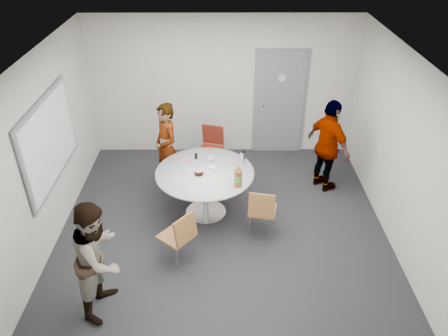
{
  "coord_description": "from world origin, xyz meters",
  "views": [
    {
      "loc": [
        -0.01,
        -5.27,
        4.41
      ],
      "look_at": [
        0.02,
        0.25,
        0.95
      ],
      "focal_mm": 35.0,
      "sensor_mm": 36.0,
      "label": 1
    }
  ],
  "objects_px": {
    "chair_near_left": "(180,234)",
    "person_right": "(328,146)",
    "door": "(280,103)",
    "chair_far": "(211,144)",
    "chair_near_right": "(262,209)",
    "whiteboard": "(50,141)",
    "person_left": "(99,257)",
    "table": "(207,178)",
    "person_main": "(167,148)"
  },
  "relations": [
    {
      "from": "whiteboard",
      "to": "door",
      "type": "bearing_deg",
      "value": 32.66
    },
    {
      "from": "door",
      "to": "chair_near_right",
      "type": "relative_size",
      "value": 2.55
    },
    {
      "from": "person_main",
      "to": "person_left",
      "type": "relative_size",
      "value": 1.01
    },
    {
      "from": "chair_near_right",
      "to": "person_left",
      "type": "bearing_deg",
      "value": -136.08
    },
    {
      "from": "person_main",
      "to": "door",
      "type": "bearing_deg",
      "value": 92.23
    },
    {
      "from": "chair_far",
      "to": "person_main",
      "type": "bearing_deg",
      "value": 52.84
    },
    {
      "from": "door",
      "to": "whiteboard",
      "type": "relative_size",
      "value": 1.12
    },
    {
      "from": "chair_near_left",
      "to": "chair_near_right",
      "type": "relative_size",
      "value": 1.02
    },
    {
      "from": "chair_near_left",
      "to": "person_right",
      "type": "distance_m",
      "value": 3.02
    },
    {
      "from": "door",
      "to": "chair_near_left",
      "type": "distance_m",
      "value": 3.66
    },
    {
      "from": "chair_near_right",
      "to": "chair_far",
      "type": "height_order",
      "value": "chair_far"
    },
    {
      "from": "door",
      "to": "person_left",
      "type": "xyz_separation_m",
      "value": [
        -2.56,
        -3.94,
        -0.24
      ]
    },
    {
      "from": "person_main",
      "to": "person_left",
      "type": "xyz_separation_m",
      "value": [
        -0.52,
        -2.62,
        -0.01
      ]
    },
    {
      "from": "person_main",
      "to": "person_left",
      "type": "height_order",
      "value": "person_main"
    },
    {
      "from": "whiteboard",
      "to": "person_main",
      "type": "relative_size",
      "value": 1.2
    },
    {
      "from": "table",
      "to": "chair_near_right",
      "type": "height_order",
      "value": "table"
    },
    {
      "from": "whiteboard",
      "to": "chair_near_left",
      "type": "distance_m",
      "value": 2.3
    },
    {
      "from": "whiteboard",
      "to": "chair_far",
      "type": "bearing_deg",
      "value": 34.51
    },
    {
      "from": "table",
      "to": "chair_far",
      "type": "height_order",
      "value": "table"
    },
    {
      "from": "chair_near_right",
      "to": "person_main",
      "type": "bearing_deg",
      "value": 150.44
    },
    {
      "from": "chair_far",
      "to": "person_right",
      "type": "distance_m",
      "value": 2.1
    },
    {
      "from": "chair_near_left",
      "to": "chair_near_right",
      "type": "bearing_deg",
      "value": -24.93
    },
    {
      "from": "chair_near_left",
      "to": "chair_near_right",
      "type": "height_order",
      "value": "chair_near_left"
    },
    {
      "from": "chair_far",
      "to": "chair_near_left",
      "type": "bearing_deg",
      "value": 95.67
    },
    {
      "from": "table",
      "to": "person_main",
      "type": "bearing_deg",
      "value": 132.53
    },
    {
      "from": "chair_near_left",
      "to": "person_left",
      "type": "bearing_deg",
      "value": 168.78
    },
    {
      "from": "whiteboard",
      "to": "chair_near_right",
      "type": "relative_size",
      "value": 2.29
    },
    {
      "from": "door",
      "to": "chair_far",
      "type": "bearing_deg",
      "value": -150.73
    },
    {
      "from": "door",
      "to": "table",
      "type": "relative_size",
      "value": 1.39
    },
    {
      "from": "chair_near_right",
      "to": "whiteboard",
      "type": "bearing_deg",
      "value": -175.41
    },
    {
      "from": "table",
      "to": "person_main",
      "type": "distance_m",
      "value": 1.05
    },
    {
      "from": "table",
      "to": "whiteboard",
      "type": "bearing_deg",
      "value": -175.2
    },
    {
      "from": "chair_near_left",
      "to": "chair_far",
      "type": "bearing_deg",
      "value": 30.52
    },
    {
      "from": "table",
      "to": "person_main",
      "type": "height_order",
      "value": "person_main"
    },
    {
      "from": "door",
      "to": "chair_near_left",
      "type": "bearing_deg",
      "value": -117.61
    },
    {
      "from": "chair_near_right",
      "to": "person_left",
      "type": "distance_m",
      "value": 2.43
    },
    {
      "from": "table",
      "to": "person_left",
      "type": "height_order",
      "value": "person_left"
    },
    {
      "from": "chair_near_right",
      "to": "chair_far",
      "type": "bearing_deg",
      "value": 123.61
    },
    {
      "from": "chair_far",
      "to": "person_right",
      "type": "bearing_deg",
      "value": 176.99
    },
    {
      "from": "chair_near_right",
      "to": "person_right",
      "type": "bearing_deg",
      "value": 58.74
    },
    {
      "from": "person_left",
      "to": "table",
      "type": "bearing_deg",
      "value": -23.45
    },
    {
      "from": "person_left",
      "to": "door",
      "type": "bearing_deg",
      "value": -22.96
    },
    {
      "from": "door",
      "to": "chair_far",
      "type": "height_order",
      "value": "door"
    },
    {
      "from": "chair_far",
      "to": "person_right",
      "type": "relative_size",
      "value": 0.53
    },
    {
      "from": "table",
      "to": "chair_near_left",
      "type": "distance_m",
      "value": 1.18
    },
    {
      "from": "door",
      "to": "chair_near_right",
      "type": "distance_m",
      "value": 2.75
    },
    {
      "from": "whiteboard",
      "to": "chair_near_right",
      "type": "bearing_deg",
      "value": -6.94
    },
    {
      "from": "whiteboard",
      "to": "person_right",
      "type": "height_order",
      "value": "whiteboard"
    },
    {
      "from": "chair_near_left",
      "to": "person_main",
      "type": "xyz_separation_m",
      "value": [
        -0.37,
        1.89,
        0.28
      ]
    },
    {
      "from": "table",
      "to": "chair_far",
      "type": "relative_size",
      "value": 1.74
    }
  ]
}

